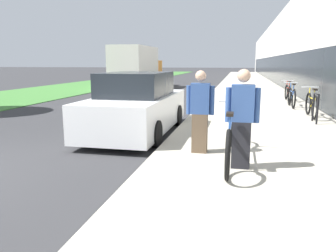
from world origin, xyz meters
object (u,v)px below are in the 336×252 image
tandem_bicycle (230,138)px  cruiser_bike_farthest (288,92)px  bike_rack_hoop (316,105)px  cruiser_bike_middle (292,97)px  person_rider (242,119)px  moving_truck (137,68)px  cruiser_bike_nearest (311,105)px  person_bystander (200,112)px  parked_sedan_curbside (137,106)px

tandem_bicycle → cruiser_bike_farthest: bearing=77.0°
bike_rack_hoop → cruiser_bike_middle: 3.39m
person_rider → moving_truck: size_ratio=0.24×
person_rider → cruiser_bike_nearest: person_rider is taller
tandem_bicycle → cruiser_bike_nearest: tandem_bicycle is taller
person_bystander → cruiser_bike_nearest: (2.94, 4.84, -0.39)m
tandem_bicycle → cruiser_bike_nearest: (2.36, 5.28, -0.02)m
tandem_bicycle → parked_sedan_curbside: (-2.46, 2.43, 0.18)m
parked_sedan_curbside → cruiser_bike_middle: bearing=48.8°
person_bystander → tandem_bicycle: bearing=-37.1°
cruiser_bike_farthest → parked_sedan_curbside: parked_sedan_curbside is taller
person_rider → bike_rack_hoop: bearing=65.7°
cruiser_bike_nearest → cruiser_bike_farthest: size_ratio=1.01×
person_bystander → parked_sedan_curbside: 2.74m
parked_sedan_curbside → moving_truck: bearing=107.5°
cruiser_bike_nearest → moving_truck: (-9.38, 11.66, 0.94)m
person_bystander → parked_sedan_curbside: (-1.88, 1.99, -0.20)m
person_rider → person_bystander: bearing=134.1°
bike_rack_hoop → cruiser_bike_nearest: (0.10, 1.02, -0.13)m
person_rider → bike_rack_hoop: person_rider is taller
tandem_bicycle → person_bystander: bearing=142.9°
cruiser_bike_nearest → moving_truck: moving_truck is taller
person_bystander → cruiser_bike_middle: bearing=69.5°
cruiser_bike_nearest → moving_truck: 15.00m
person_rider → moving_truck: (-7.21, 17.29, 0.53)m
bike_rack_hoop → cruiser_bike_middle: size_ratio=0.48×
person_rider → moving_truck: bearing=112.6°
person_rider → cruiser_bike_nearest: bearing=68.9°
person_rider → person_bystander: size_ratio=1.03×
person_rider → cruiser_bike_farthest: bearing=78.5°
person_rider → cruiser_bike_nearest: size_ratio=0.94×
person_bystander → cruiser_bike_nearest: size_ratio=0.92×
person_bystander → moving_truck: moving_truck is taller
moving_truck → bike_rack_hoop: bearing=-53.8°
tandem_bicycle → cruiser_bike_nearest: 5.78m
parked_sedan_curbside → person_rider: bearing=-46.4°
cruiser_bike_middle → tandem_bicycle: bearing=-105.4°
person_rider → parked_sedan_curbside: 3.84m
person_bystander → parked_sedan_curbside: bearing=133.3°
bike_rack_hoop → tandem_bicycle: bearing=-118.0°
tandem_bicycle → moving_truck: size_ratio=0.42×
cruiser_bike_farthest → person_bystander: bearing=-106.9°
cruiser_bike_middle → bike_rack_hoop: bearing=-87.4°
parked_sedan_curbside → cruiser_bike_nearest: bearing=30.6°
person_bystander → moving_truck: bearing=111.3°
bike_rack_hoop → cruiser_bike_middle: cruiser_bike_middle is taller
cruiser_bike_nearest → person_rider: bearing=-111.1°
tandem_bicycle → cruiser_bike_middle: tandem_bicycle is taller
cruiser_bike_nearest → cruiser_bike_farthest: 4.48m
cruiser_bike_middle → cruiser_bike_farthest: 2.12m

